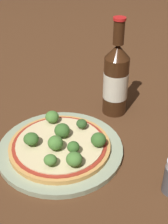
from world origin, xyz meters
TOP-DOWN VIEW (x-y plane):
  - ground_plane at (0.00, 0.00)m, footprint 3.00×3.00m
  - plate at (0.01, -0.02)m, footprint 0.27×0.27m
  - pizza at (0.01, -0.02)m, footprint 0.22×0.22m
  - broccoli_floret_0 at (-0.06, 0.00)m, footprint 0.03×0.03m
  - broccoli_floret_1 at (0.06, -0.02)m, footprint 0.03×0.03m
  - broccoli_floret_2 at (0.00, -0.01)m, footprint 0.03×0.03m
  - broccoli_floret_3 at (-0.00, 0.04)m, footprint 0.02×0.02m
  - broccoli_floret_4 at (0.07, 0.04)m, footprint 0.03×0.03m
  - broccoli_floret_5 at (-0.01, -0.08)m, footprint 0.03×0.03m
  - broccoli_floret_6 at (0.03, -0.04)m, footprint 0.03×0.03m
  - broccoli_floret_7 at (0.06, -0.07)m, footprint 0.03×0.03m
  - broccoli_floret_8 at (0.09, -0.04)m, footprint 0.03×0.03m
  - beer_bottle at (-0.04, 0.17)m, footprint 0.06×0.06m

SIDE VIEW (x-z plane):
  - ground_plane at x=0.00m, z-range 0.00..0.00m
  - plate at x=0.01m, z-range 0.00..0.01m
  - pizza at x=0.01m, z-range 0.01..0.03m
  - broccoli_floret_3 at x=0.00m, z-range 0.03..0.05m
  - broccoli_floret_7 at x=0.06m, z-range 0.03..0.05m
  - broccoli_floret_4 at x=0.07m, z-range 0.03..0.06m
  - broccoli_floret_0 at x=-0.06m, z-range 0.03..0.06m
  - broccoli_floret_2 at x=0.00m, z-range 0.03..0.06m
  - broccoli_floret_8 at x=0.09m, z-range 0.03..0.06m
  - broccoli_floret_5 at x=-0.01m, z-range 0.03..0.06m
  - broccoli_floret_1 at x=0.06m, z-range 0.03..0.06m
  - broccoli_floret_6 at x=0.03m, z-range 0.03..0.06m
  - beer_bottle at x=-0.04m, z-range -0.03..0.21m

